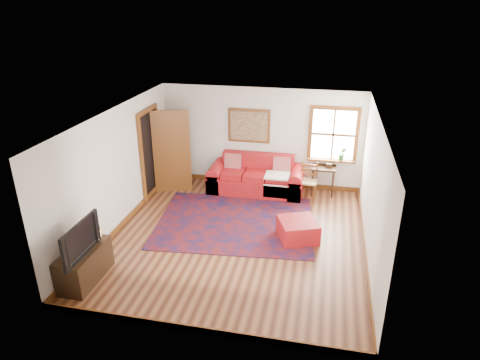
% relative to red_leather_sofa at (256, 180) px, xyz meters
% --- Properties ---
extents(ground, '(5.50, 5.50, 0.00)m').
position_rel_red_leather_sofa_xyz_m(ground, '(0.02, -2.30, -0.30)').
color(ground, '#432012').
rests_on(ground, ground).
extents(room_envelope, '(5.04, 5.54, 2.52)m').
position_rel_red_leather_sofa_xyz_m(room_envelope, '(0.02, -2.29, 1.35)').
color(room_envelope, silver).
rests_on(room_envelope, ground).
extents(window, '(1.18, 0.20, 1.38)m').
position_rel_red_leather_sofa_xyz_m(window, '(1.80, 0.40, 1.01)').
color(window, white).
rests_on(window, ground).
extents(doorway, '(0.89, 1.08, 2.14)m').
position_rel_red_leather_sofa_xyz_m(doorway, '(-2.18, -0.52, 0.77)').
color(doorway, black).
rests_on(doorway, ground).
extents(framed_artwork, '(1.05, 0.07, 0.85)m').
position_rel_red_leather_sofa_xyz_m(framed_artwork, '(-0.28, 0.41, 1.25)').
color(framed_artwork, brown).
rests_on(framed_artwork, ground).
extents(persian_rug, '(3.51, 2.92, 0.02)m').
position_rel_red_leather_sofa_xyz_m(persian_rug, '(-0.16, -1.71, -0.29)').
color(persian_rug, '#5B100D').
rests_on(persian_rug, ground).
extents(red_leather_sofa, '(2.30, 0.95, 0.90)m').
position_rel_red_leather_sofa_xyz_m(red_leather_sofa, '(0.00, 0.00, 0.00)').
color(red_leather_sofa, '#A3151A').
rests_on(red_leather_sofa, ground).
extents(red_ottoman, '(0.93, 0.93, 0.41)m').
position_rel_red_leather_sofa_xyz_m(red_ottoman, '(1.21, -2.12, -0.09)').
color(red_ottoman, '#A3151A').
rests_on(red_ottoman, ground).
extents(side_table, '(0.59, 0.44, 0.71)m').
position_rel_red_leather_sofa_xyz_m(side_table, '(1.61, 0.16, 0.29)').
color(side_table, black).
rests_on(side_table, ground).
extents(ladder_back_chair, '(0.44, 0.42, 0.89)m').
position_rel_red_leather_sofa_xyz_m(ladder_back_chair, '(1.28, -0.14, 0.18)').
color(ladder_back_chair, tan).
rests_on(ladder_back_chair, ground).
extents(media_cabinet, '(0.49, 1.09, 0.60)m').
position_rel_red_leather_sofa_xyz_m(media_cabinet, '(-2.22, -4.21, -0.00)').
color(media_cabinet, black).
rests_on(media_cabinet, ground).
extents(television, '(0.14, 1.04, 0.60)m').
position_rel_red_leather_sofa_xyz_m(television, '(-2.20, -4.36, 0.60)').
color(television, black).
rests_on(television, media_cabinet).
extents(candle_hurricane, '(0.12, 0.12, 0.18)m').
position_rel_red_leather_sofa_xyz_m(candle_hurricane, '(-2.17, -3.77, 0.38)').
color(candle_hurricane, silver).
rests_on(candle_hurricane, media_cabinet).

